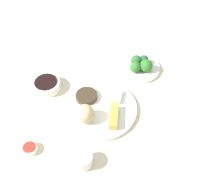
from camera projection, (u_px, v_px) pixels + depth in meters
tabletop at (98, 108)px, 1.13m from camera, size 2.20×2.20×0.02m
main_plate at (100, 109)px, 1.10m from camera, size 0.29×0.29×0.02m
rice_scoop at (85, 114)px, 1.03m from camera, size 0.07×0.07×0.07m
spring_roll at (114, 117)px, 1.05m from camera, size 0.03×0.11×0.03m
crab_rangoon_wonton at (113, 96)px, 1.12m from camera, size 0.08×0.07×0.02m
stir_fry_heap at (86, 96)px, 1.12m from camera, size 0.09×0.09×0.02m
broccoli_plate at (138, 68)px, 1.26m from camera, size 0.19×0.19×0.01m
broccoli_floret_0 at (136, 61)px, 1.24m from camera, size 0.05×0.05×0.05m
broccoli_floret_1 at (146, 66)px, 1.21m from camera, size 0.06×0.06×0.06m
broccoli_floret_3 at (144, 60)px, 1.25m from camera, size 0.04×0.04×0.04m
broccoli_floret_4 at (135, 67)px, 1.21m from camera, size 0.05×0.05×0.05m
soy_sauce_bowl at (47, 85)px, 1.17m from camera, size 0.11×0.11×0.04m
soy_sauce_bowl_liquid at (46, 82)px, 1.15m from camera, size 0.09×0.09×0.00m
sauce_ramekin_sweet_and_sour at (30, 149)px, 0.98m from camera, size 0.05×0.05×0.02m
sauce_ramekin_sweet_and_sour_liquid at (29, 147)px, 0.97m from camera, size 0.04×0.04×0.00m
teacup at (83, 160)px, 0.94m from camera, size 0.07×0.07×0.05m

